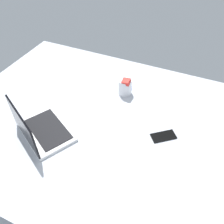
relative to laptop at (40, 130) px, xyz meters
The scene contains 4 objects.
bed_mattress 36.72cm from the laptop, 134.40° to the right, with size 180.00×140.00×18.00cm, color #B7BCC6.
laptop is the anchor object (origin of this frame).
snack_cup 62.26cm from the laptop, 118.63° to the right, with size 9.03×10.34×13.57cm.
cell_phone 69.95cm from the laptop, 157.05° to the right, with size 6.80×14.00×0.80cm, color black.
Camera 1 is at (-49.25, 89.01, 122.04)cm, focal length 38.04 mm.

